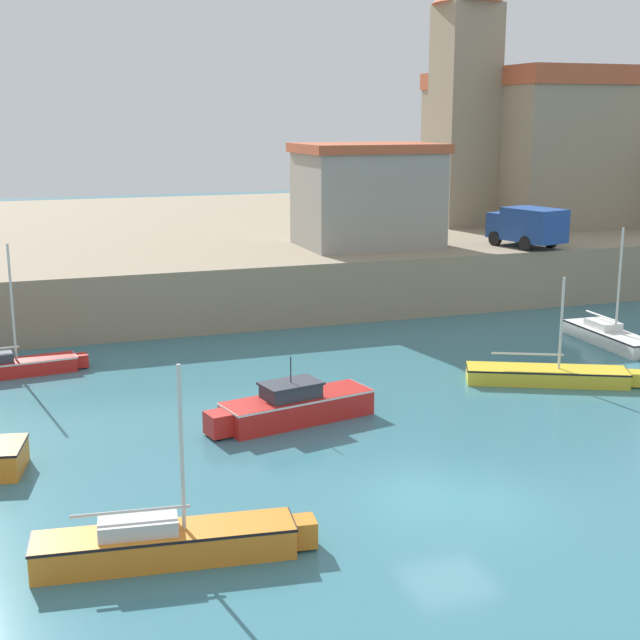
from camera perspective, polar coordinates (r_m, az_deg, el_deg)
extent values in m
plane|color=teal|center=(25.12, 8.33, -11.29)|extent=(200.00, 200.00, 0.00)
cube|color=gray|center=(62.36, -9.06, 4.78)|extent=(120.00, 40.00, 3.13)
cube|color=yellow|center=(36.09, 14.27, -3.46)|extent=(6.19, 3.93, 0.61)
cube|color=yellow|center=(36.75, 19.54, -3.53)|extent=(0.93, 1.00, 0.52)
cube|color=black|center=(36.02, 14.30, -3.06)|extent=(6.25, 3.97, 0.07)
cylinder|color=silver|center=(35.64, 15.20, -0.21)|extent=(0.10, 0.10, 3.62)
cylinder|color=silver|center=(35.76, 13.13, -2.13)|extent=(2.54, 1.25, 0.08)
cube|color=red|center=(30.73, -1.43, -5.68)|extent=(5.50, 2.68, 0.88)
cube|color=red|center=(29.43, -6.54, -6.62)|extent=(0.89, 1.01, 0.75)
cube|color=white|center=(30.61, -1.44, -4.97)|extent=(5.56, 2.70, 0.07)
cube|color=#333842|center=(30.40, -1.87, -4.56)|extent=(2.06, 1.56, 0.46)
cube|color=#2D333D|center=(30.32, -1.88, -4.07)|extent=(2.23, 1.67, 0.08)
cylinder|color=black|center=(30.18, -1.88, -3.18)|extent=(0.04, 0.04, 0.90)
cube|color=orange|center=(21.92, -9.86, -14.02)|extent=(6.18, 1.98, 0.77)
cube|color=orange|center=(22.25, -1.05, -13.38)|extent=(0.65, 0.76, 0.66)
cube|color=black|center=(21.76, -9.90, -13.20)|extent=(6.25, 2.00, 0.07)
cylinder|color=silver|center=(20.97, -8.86, -8.10)|extent=(0.10, 0.10, 4.01)
cylinder|color=silver|center=(21.50, -12.03, -11.89)|extent=(2.72, 0.40, 0.08)
cube|color=silver|center=(21.66, -11.57, -12.76)|extent=(1.92, 1.10, 0.36)
cube|color=red|center=(38.03, -19.43, -2.96)|extent=(5.52, 1.74, 0.62)
cube|color=red|center=(38.43, -15.04, -2.50)|extent=(0.58, 0.67, 0.53)
cube|color=white|center=(37.96, -19.46, -2.57)|extent=(5.57, 1.76, 0.07)
cylinder|color=silver|center=(37.46, -19.12, 1.06)|extent=(0.10, 0.10, 4.75)
cube|color=white|center=(42.94, 18.04, -1.08)|extent=(1.59, 5.45, 0.64)
cube|color=black|center=(42.88, 18.06, -0.72)|extent=(1.60, 5.50, 0.07)
cylinder|color=silver|center=(42.08, 18.61, 2.39)|extent=(0.10, 0.10, 4.79)
cylinder|color=silver|center=(43.29, 17.60, 0.24)|extent=(0.14, 2.44, 0.08)
cube|color=silver|center=(43.26, 17.67, -0.27)|extent=(1.06, 1.65, 0.36)
cube|color=gray|center=(65.31, 13.25, 10.31)|extent=(9.47, 15.53, 9.00)
cube|color=#B25133|center=(65.31, 13.48, 14.78)|extent=(9.65, 15.84, 1.20)
cube|color=gray|center=(59.97, 9.20, 12.68)|extent=(3.53, 3.53, 14.02)
cube|color=gray|center=(49.93, 3.05, 7.70)|extent=(7.31, 5.42, 5.15)
cube|color=#B25133|center=(49.75, 3.09, 10.94)|extent=(7.68, 5.70, 0.50)
cube|color=#234793|center=(50.32, 13.53, 5.94)|extent=(2.83, 3.62, 1.80)
cube|color=#234793|center=(51.75, 11.86, 5.99)|extent=(2.26, 1.75, 1.40)
cube|color=#334756|center=(52.04, 11.52, 6.26)|extent=(1.77, 0.56, 0.70)
cylinder|color=black|center=(51.10, 11.15, 5.14)|extent=(0.47, 0.84, 0.80)
cylinder|color=black|center=(52.44, 12.64, 5.27)|extent=(0.47, 0.84, 0.80)
cylinder|color=black|center=(49.47, 13.06, 4.80)|extent=(0.47, 0.84, 0.80)
cylinder|color=black|center=(50.86, 14.54, 4.94)|extent=(0.47, 0.84, 0.80)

